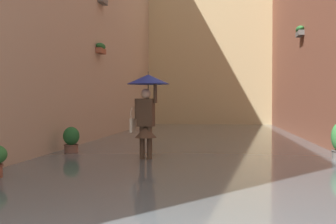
# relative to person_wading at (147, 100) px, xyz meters

# --- Properties ---
(ground_plane) EXTENTS (60.00, 60.00, 0.00)m
(ground_plane) POSITION_rel_person_wading_xyz_m (-0.99, -4.33, -1.48)
(ground_plane) COLOR slate
(flood_water) EXTENTS (8.08, 28.90, 0.10)m
(flood_water) POSITION_rel_person_wading_xyz_m (-0.99, -4.33, -1.43)
(flood_water) COLOR #515B60
(flood_water) RESTS_ON ground_plane
(building_facade_far) EXTENTS (10.88, 1.80, 10.73)m
(building_facade_far) POSITION_rel_person_wading_xyz_m (-0.99, -16.68, 3.89)
(building_facade_far) COLOR tan
(building_facade_far) RESTS_ON ground_plane
(person_wading) EXTENTS (0.99, 0.99, 2.12)m
(person_wading) POSITION_rel_person_wading_xyz_m (0.00, 0.00, 0.00)
(person_wading) COLOR #4C4233
(person_wading) RESTS_ON ground_plane
(potted_plant_far_right) EXTENTS (0.43, 0.43, 0.77)m
(potted_plant_far_right) POSITION_rel_person_wading_xyz_m (2.20, -1.08, -1.07)
(potted_plant_far_right) COLOR brown
(potted_plant_far_right) RESTS_ON ground_plane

